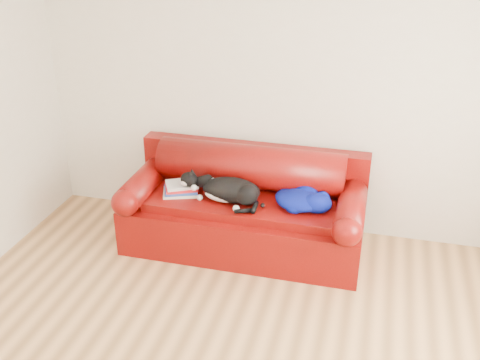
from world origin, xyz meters
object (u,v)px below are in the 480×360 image
object	(u,v)px
book_stack	(181,188)
blanket	(302,199)
cat	(230,191)
sofa_base	(244,223)

from	to	relation	value
book_stack	blanket	world-z (taller)	blanket
cat	blanket	bearing A→B (deg)	28.19
sofa_base	cat	xyz separation A→B (m)	(-0.10, -0.10, 0.36)
sofa_base	blanket	xyz separation A→B (m)	(0.52, -0.04, 0.33)
book_stack	blanket	distance (m)	1.08
book_stack	cat	world-z (taller)	cat
sofa_base	blanket	distance (m)	0.61
book_stack	cat	distance (m)	0.46
blanket	cat	bearing A→B (deg)	-173.81
sofa_base	book_stack	xyz separation A→B (m)	(-0.56, -0.07, 0.31)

